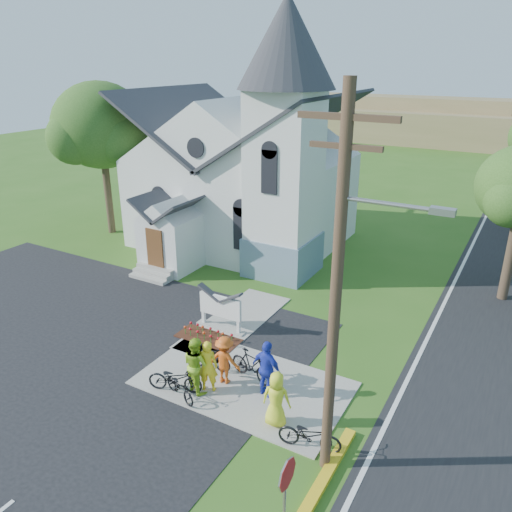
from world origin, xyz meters
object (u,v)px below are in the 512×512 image
Objects in this scene: utility_pole at (339,286)px; cyclist_2 at (267,369)px; bike_2 at (180,387)px; cyclist_1 at (196,364)px; cyclist_3 at (225,360)px; bike_3 at (252,365)px; bike_1 at (210,358)px; bike_4 at (310,435)px; cyclist_4 at (276,399)px; bike_0 at (175,378)px; church_sign at (220,307)px; stop_sign at (286,485)px; cyclist_0 at (208,366)px.

utility_pole is 5.53m from cyclist_2.
cyclist_1 is at bearing 3.05° from bike_2.
cyclist_3 reaches higher than bike_3.
bike_1 is at bearing -56.65° from cyclist_1.
cyclist_1 is at bearing 70.11° from bike_4.
bike_2 is 0.88× the size of cyclist_4.
bike_3 is (1.51, 2.02, 0.14)m from bike_2.
bike_0 is 1.03× the size of cyclist_4.
cyclist_1 is 3.06m from cyclist_4.
cyclist_1 reaches higher than church_sign.
stop_sign is 1.59× the size of bike_2.
cyclist_3 is at bearing -133.30° from cyclist_0.
cyclist_4 is (3.06, -0.19, -0.08)m from cyclist_1.
cyclist_1 is 1.09× the size of cyclist_4.
utility_pole is 6.55m from cyclist_3.
cyclist_1 is 0.98× the size of cyclist_2.
bike_0 reaches higher than bike_4.
cyclist_2 is at bearing -107.46° from bike_3.
cyclist_2 is 1.15× the size of cyclist_3.
stop_sign is 5.45m from cyclist_2.
cyclist_1 is 2.33m from cyclist_2.
bike_1 is (-0.28, 1.15, -0.49)m from cyclist_1.
stop_sign is 7.30m from bike_1.
bike_1 is at bearing -26.70° from cyclist_3.
cyclist_2 is 1.58m from cyclist_3.
cyclist_1 is at bearing -67.66° from church_sign.
cyclist_1 is 1.21× the size of bike_1.
bike_3 is at bearing -150.76° from cyclist_0.
bike_1 is at bearing -34.22° from cyclist_4.
utility_pole is 7.49m from bike_1.
bike_0 is 3.06m from cyclist_2.
bike_3 is 1.01× the size of bike_4.
bike_0 is 0.42m from bike_2.
cyclist_1 is 0.87m from bike_2.
utility_pole is 5.52× the size of bike_4.
cyclist_2 is (3.70, -2.87, 0.01)m from church_sign.
bike_0 is 1.73m from cyclist_3.
stop_sign is 1.54× the size of bike_1.
utility_pole is at bearing 91.49° from stop_sign.
stop_sign is at bearing -88.51° from utility_pole.
cyclist_2 is (2.72, 1.32, 0.51)m from bike_0.
stop_sign reaches higher than bike_1.
church_sign is at bearing 37.72° from bike_2.
bike_4 is (3.05, -2.02, -0.07)m from bike_3.
bike_3 is (0.97, 1.21, -0.37)m from cyclist_0.
cyclist_4 is (4.60, -3.95, -0.09)m from church_sign.
cyclist_1 is at bearing -72.01° from bike_0.
cyclist_4 reaches higher than bike_0.
cyclist_4 is (2.72, -0.36, -0.03)m from cyclist_0.
cyclist_1 is at bearing 34.23° from cyclist_2.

